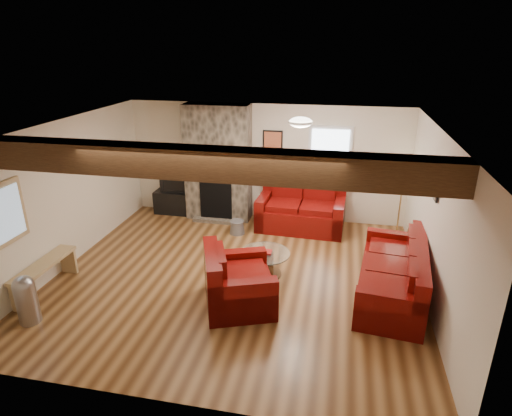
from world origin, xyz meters
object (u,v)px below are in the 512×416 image
(floor_lamp, at_px, (404,173))
(coffee_table, at_px, (265,264))
(sofa_three, at_px, (392,270))
(armchair_red, at_px, (239,278))
(tv_cabinet, at_px, (178,202))
(television, at_px, (176,183))
(loveseat, at_px, (301,207))

(floor_lamp, bearing_deg, coffee_table, -139.01)
(sofa_three, relative_size, armchair_red, 2.00)
(armchair_red, bearing_deg, coffee_table, -33.96)
(armchair_red, height_order, floor_lamp, floor_lamp)
(sofa_three, distance_m, armchair_red, 2.35)
(sofa_three, distance_m, tv_cabinet, 5.17)
(television, bearing_deg, tv_cabinet, 0.00)
(floor_lamp, bearing_deg, tv_cabinet, 176.18)
(sofa_three, bearing_deg, tv_cabinet, -113.28)
(loveseat, distance_m, coffee_table, 2.11)
(coffee_table, xyz_separation_m, television, (-2.45, 2.36, 0.52))
(sofa_three, height_order, loveseat, loveseat)
(armchair_red, relative_size, floor_lamp, 0.71)
(loveseat, height_order, floor_lamp, floor_lamp)
(coffee_table, distance_m, tv_cabinet, 3.40)
(coffee_table, bearing_deg, television, 136.11)
(television, xyz_separation_m, floor_lamp, (4.80, -0.32, 0.61))
(coffee_table, bearing_deg, loveseat, 79.18)
(loveseat, bearing_deg, coffee_table, -98.28)
(sofa_three, xyz_separation_m, loveseat, (-1.63, 2.27, 0.04))
(television, bearing_deg, coffee_table, -43.89)
(loveseat, xyz_separation_m, television, (-2.85, 0.30, 0.26))
(loveseat, height_order, coffee_table, loveseat)
(loveseat, bearing_deg, television, 176.53)
(sofa_three, bearing_deg, coffee_table, -89.34)
(tv_cabinet, bearing_deg, coffee_table, -43.89)
(loveseat, relative_size, coffee_table, 2.08)
(sofa_three, height_order, armchair_red, armchair_red)
(tv_cabinet, bearing_deg, sofa_three, -29.83)
(loveseat, xyz_separation_m, tv_cabinet, (-2.85, 0.30, -0.21))
(loveseat, bearing_deg, armchair_red, -99.04)
(loveseat, xyz_separation_m, floor_lamp, (1.95, -0.02, 0.87))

